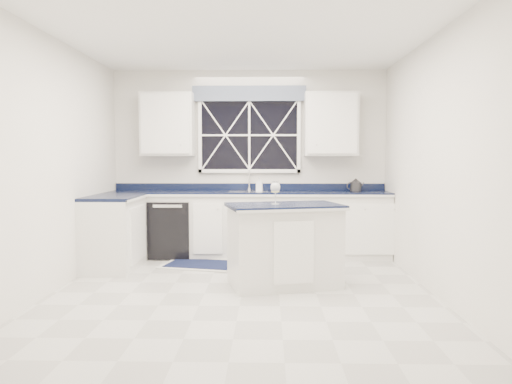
{
  "coord_description": "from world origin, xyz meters",
  "views": [
    {
      "loc": [
        0.27,
        -5.13,
        1.43
      ],
      "look_at": [
        0.14,
        0.4,
        1.04
      ],
      "focal_mm": 35.0,
      "sensor_mm": 36.0,
      "label": 1
    }
  ],
  "objects_px": {
    "faucet": "(249,180)",
    "wine_glass": "(275,188)",
    "island": "(284,245)",
    "kettle": "(356,185)",
    "soap_bottle": "(259,184)",
    "dishwasher": "(172,228)"
  },
  "relations": [
    {
      "from": "faucet",
      "to": "wine_glass",
      "type": "height_order",
      "value": "faucet"
    },
    {
      "from": "faucet",
      "to": "wine_glass",
      "type": "distance_m",
      "value": 1.86
    },
    {
      "from": "island",
      "to": "kettle",
      "type": "height_order",
      "value": "kettle"
    },
    {
      "from": "island",
      "to": "soap_bottle",
      "type": "relative_size",
      "value": 6.86
    },
    {
      "from": "island",
      "to": "soap_bottle",
      "type": "bearing_deg",
      "value": 85.4
    },
    {
      "from": "soap_bottle",
      "to": "dishwasher",
      "type": "bearing_deg",
      "value": -174.85
    },
    {
      "from": "kettle",
      "to": "soap_bottle",
      "type": "xyz_separation_m",
      "value": [
        -1.38,
        0.01,
        0.01
      ]
    },
    {
      "from": "faucet",
      "to": "island",
      "type": "xyz_separation_m",
      "value": [
        0.45,
        -1.79,
        -0.64
      ]
    },
    {
      "from": "dishwasher",
      "to": "kettle",
      "type": "height_order",
      "value": "kettle"
    },
    {
      "from": "faucet",
      "to": "kettle",
      "type": "height_order",
      "value": "faucet"
    },
    {
      "from": "faucet",
      "to": "kettle",
      "type": "bearing_deg",
      "value": -3.47
    },
    {
      "from": "island",
      "to": "kettle",
      "type": "relative_size",
      "value": 5.23
    },
    {
      "from": "kettle",
      "to": "soap_bottle",
      "type": "height_order",
      "value": "soap_bottle"
    },
    {
      "from": "faucet",
      "to": "wine_glass",
      "type": "xyz_separation_m",
      "value": [
        0.35,
        -1.82,
        -0.01
      ]
    },
    {
      "from": "faucet",
      "to": "island",
      "type": "distance_m",
      "value": 1.96
    },
    {
      "from": "kettle",
      "to": "island",
      "type": "bearing_deg",
      "value": -135.39
    },
    {
      "from": "dishwasher",
      "to": "soap_bottle",
      "type": "height_order",
      "value": "soap_bottle"
    },
    {
      "from": "wine_glass",
      "to": "dishwasher",
      "type": "bearing_deg",
      "value": 131.77
    },
    {
      "from": "kettle",
      "to": "wine_glass",
      "type": "xyz_separation_m",
      "value": [
        -1.18,
        -1.73,
        0.06
      ]
    },
    {
      "from": "wine_glass",
      "to": "island",
      "type": "bearing_deg",
      "value": 16.1
    },
    {
      "from": "dishwasher",
      "to": "wine_glass",
      "type": "relative_size",
      "value": 3.22
    },
    {
      "from": "island",
      "to": "kettle",
      "type": "bearing_deg",
      "value": 42.91
    }
  ]
}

